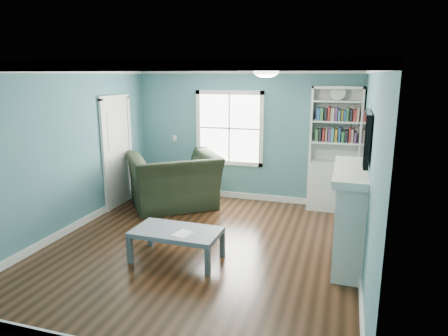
% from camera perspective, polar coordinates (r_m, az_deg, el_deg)
% --- Properties ---
extents(floor, '(5.00, 5.00, 0.00)m').
position_cam_1_polar(floor, '(6.07, -3.26, -11.13)').
color(floor, black).
rests_on(floor, ground).
extents(room_walls, '(5.00, 5.00, 5.00)m').
position_cam_1_polar(room_walls, '(5.61, -3.47, 3.76)').
color(room_walls, '#416D7D').
rests_on(room_walls, ground).
extents(trim, '(4.50, 5.00, 2.60)m').
position_cam_1_polar(trim, '(5.68, -3.42, 0.32)').
color(trim, white).
rests_on(trim, ground).
extents(window, '(1.40, 0.06, 1.50)m').
position_cam_1_polar(window, '(8.06, 0.77, 5.69)').
color(window, white).
rests_on(window, room_walls).
extents(bookshelf, '(0.90, 0.35, 2.31)m').
position_cam_1_polar(bookshelf, '(7.65, 15.40, 0.81)').
color(bookshelf, silver).
rests_on(bookshelf, ground).
extents(fireplace, '(0.44, 1.58, 1.30)m').
position_cam_1_polar(fireplace, '(5.69, 17.56, -6.54)').
color(fireplace, black).
rests_on(fireplace, ground).
extents(tv, '(0.06, 1.10, 0.65)m').
position_cam_1_polar(tv, '(5.44, 19.62, 4.26)').
color(tv, black).
rests_on(tv, fireplace).
extents(door, '(0.12, 0.98, 2.17)m').
position_cam_1_polar(door, '(7.93, -15.00, 2.36)').
color(door, silver).
rests_on(door, ground).
extents(ceiling_fixture, '(0.38, 0.38, 0.15)m').
position_cam_1_polar(ceiling_fixture, '(5.39, 6.04, 13.65)').
color(ceiling_fixture, white).
rests_on(ceiling_fixture, room_walls).
extents(light_switch, '(0.08, 0.01, 0.12)m').
position_cam_1_polar(light_switch, '(8.51, -7.03, 4.29)').
color(light_switch, white).
rests_on(light_switch, room_walls).
extents(recliner, '(1.90, 1.79, 1.40)m').
position_cam_1_polar(recliner, '(7.67, -7.13, -0.52)').
color(recliner, black).
rests_on(recliner, ground).
extents(coffee_table, '(1.20, 0.67, 0.43)m').
position_cam_1_polar(coffee_table, '(5.56, -6.79, -9.32)').
color(coffee_table, '#4B535A').
rests_on(coffee_table, ground).
extents(paper_sheet, '(0.27, 0.31, 0.00)m').
position_cam_1_polar(paper_sheet, '(5.41, -5.95, -9.30)').
color(paper_sheet, white).
rests_on(paper_sheet, coffee_table).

